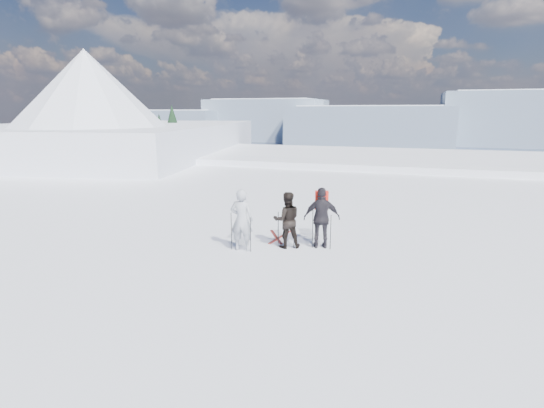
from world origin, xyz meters
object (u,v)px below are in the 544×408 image
at_px(skier_grey, 242,220).
at_px(skis_loose, 278,237).
at_px(skier_pack, 322,218).
at_px(skier_dark, 287,220).

xyz_separation_m(skier_grey, skis_loose, (0.69, 1.69, -0.99)).
distance_m(skier_grey, skier_pack, 2.59).
distance_m(skier_dark, skis_loose, 1.44).
xyz_separation_m(skier_dark, skier_pack, (1.09, 0.32, 0.07)).
bearing_deg(skis_loose, skier_dark, -58.02).
relative_size(skier_dark, skis_loose, 1.09).
relative_size(skier_grey, skis_loose, 1.19).
height_order(skier_grey, skier_dark, skier_grey).
relative_size(skier_dark, skier_pack, 0.93).
bearing_deg(skier_dark, skier_grey, 4.86).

